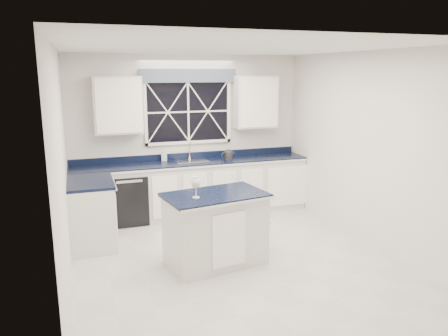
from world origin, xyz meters
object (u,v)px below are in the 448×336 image
object	(u,v)px
dishwasher	(128,198)
faucet	(190,150)
island	(215,229)
soap_bottle	(164,155)
wine_glass	(196,183)
kettle	(228,154)

from	to	relation	value
dishwasher	faucet	size ratio (longest dim) A/B	2.72
island	soap_bottle	size ratio (longest dim) A/B	6.57
island	wine_glass	distance (m)	0.70
island	kettle	world-z (taller)	kettle
soap_bottle	wine_glass	bearing A→B (deg)	-91.40
soap_bottle	dishwasher	bearing A→B (deg)	-162.40
island	wine_glass	xyz separation A→B (m)	(-0.27, -0.09, 0.64)
island	wine_glass	world-z (taller)	wine_glass
dishwasher	faucet	world-z (taller)	faucet
dishwasher	soap_bottle	world-z (taller)	soap_bottle
faucet	soap_bottle	bearing A→B (deg)	178.27
dishwasher	island	xyz separation A→B (m)	(0.87, -1.97, 0.06)
island	soap_bottle	bearing A→B (deg)	86.31
dishwasher	island	size ratio (longest dim) A/B	0.61
faucet	kettle	bearing A→B (deg)	-17.67
dishwasher	island	distance (m)	2.16
dishwasher	kettle	world-z (taller)	kettle
faucet	island	world-z (taller)	faucet
faucet	soap_bottle	distance (m)	0.45
wine_glass	soap_bottle	world-z (taller)	wine_glass
dishwasher	island	world-z (taller)	island
dishwasher	kettle	bearing A→B (deg)	-0.20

